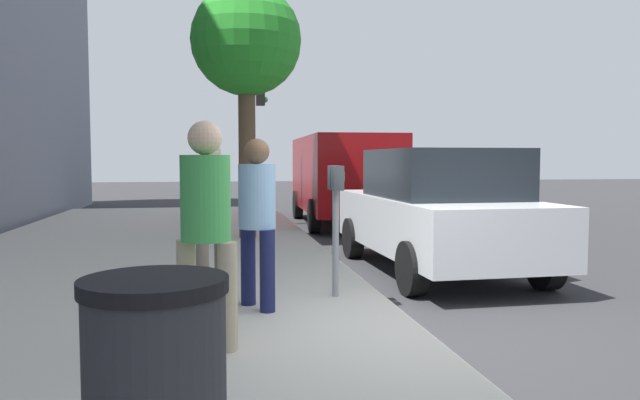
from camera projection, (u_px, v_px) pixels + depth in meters
ground_plane at (421, 342)px, 5.40m from camera, size 80.00×80.00×0.00m
sidewalk_slab at (65, 352)px, 4.88m from camera, size 28.00×6.00×0.15m
parking_meter at (336, 203)px, 6.48m from camera, size 0.36×0.12×1.41m
pedestrian_at_meter at (257, 210)px, 5.97m from camera, size 0.48×0.37×1.68m
pedestrian_bystander at (206, 215)px, 4.71m from camera, size 0.39×0.47×1.77m
parking_officer at (211, 201)px, 7.23m from camera, size 0.45×0.37×1.68m
parked_sedan_near at (438, 210)px, 8.69m from camera, size 4.44×2.05×1.77m
parked_van_far at (343, 174)px, 15.10m from camera, size 5.25×2.24×2.18m
street_tree at (246, 44)px, 11.29m from camera, size 2.06×2.06×4.73m
traffic_signal at (256, 120)px, 14.56m from camera, size 0.24×0.44×3.60m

